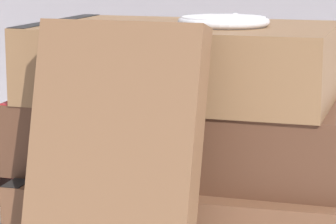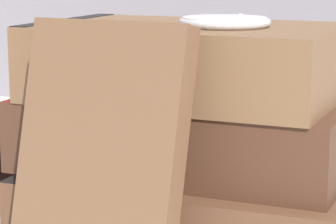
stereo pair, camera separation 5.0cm
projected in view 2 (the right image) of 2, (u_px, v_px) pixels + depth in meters
name	position (u px, v px, depth m)	size (l,w,h in m)	color
book_flat_bottom	(188.00, 204.00, 0.53)	(0.22, 0.16, 0.05)	brown
book_flat_middle	(186.00, 130.00, 0.53)	(0.22, 0.14, 0.05)	#4C2D1E
book_flat_top	(180.00, 61.00, 0.52)	(0.20, 0.13, 0.05)	brown
book_leaning_front	(99.00, 168.00, 0.44)	(0.10, 0.06, 0.15)	brown
pocket_watch	(225.00, 22.00, 0.49)	(0.06, 0.06, 0.01)	silver
reading_glasses	(220.00, 177.00, 0.67)	(0.11, 0.06, 0.00)	#ADADB2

